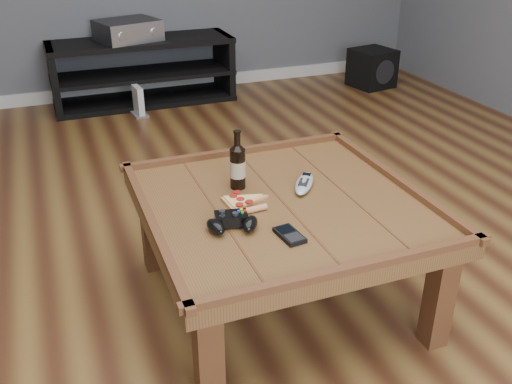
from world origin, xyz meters
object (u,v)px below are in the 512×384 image
object	(u,v)px
media_console	(143,72)
subwoofer	(372,68)
game_controller	(232,222)
av_receiver	(128,30)
smartphone	(290,235)
coffee_table	(282,216)
remote_control	(304,183)
beer_bottle	(238,165)
game_console	(139,102)
pizza_slice	(242,202)

from	to	relation	value
media_console	subwoofer	size ratio (longest dim) A/B	3.73
game_controller	av_receiver	distance (m)	2.87
media_console	smartphone	size ratio (longest dim) A/B	11.10
coffee_table	remote_control	world-z (taller)	remote_control
coffee_table	beer_bottle	size ratio (longest dim) A/B	4.44
beer_bottle	game_console	bearing A→B (deg)	89.80
game_controller	av_receiver	xyz separation A→B (m)	(0.15, 2.86, 0.10)
av_receiver	remote_control	bearing A→B (deg)	-102.27
game_controller	game_console	world-z (taller)	game_controller
coffee_table	av_receiver	distance (m)	2.75
media_console	pizza_slice	size ratio (longest dim) A/B	5.93
smartphone	remote_control	xyz separation A→B (m)	(0.20, 0.32, 0.01)
media_console	game_console	bearing A→B (deg)	-109.48
remote_control	av_receiver	xyz separation A→B (m)	(-0.21, 2.66, 0.11)
media_console	game_controller	distance (m)	2.89
beer_bottle	smartphone	bearing A→B (deg)	-84.91
beer_bottle	av_receiver	xyz separation A→B (m)	(0.03, 2.57, 0.03)
coffee_table	game_controller	xyz separation A→B (m)	(-0.24, -0.12, 0.08)
av_receiver	game_controller	bearing A→B (deg)	-109.84
beer_bottle	remote_control	xyz separation A→B (m)	(0.24, -0.09, -0.08)
game_controller	remote_control	bearing A→B (deg)	40.11
media_console	remote_control	size ratio (longest dim) A/B	6.88
subwoofer	game_console	distance (m)	2.03
pizza_slice	av_receiver	world-z (taller)	av_receiver
coffee_table	smartphone	world-z (taller)	coffee_table
coffee_table	game_console	world-z (taller)	coffee_table
game_controller	subwoofer	xyz separation A→B (m)	(2.16, 2.61, -0.31)
beer_bottle	pizza_slice	distance (m)	0.17
game_console	coffee_table	bearing A→B (deg)	-93.45
media_console	smartphone	bearing A→B (deg)	-91.49
coffee_table	media_console	distance (m)	2.75
game_controller	smartphone	bearing A→B (deg)	-25.86
game_controller	pizza_slice	xyz separation A→B (m)	(0.09, 0.15, -0.02)
media_console	game_console	distance (m)	0.35
coffee_table	media_console	size ratio (longest dim) A/B	0.74
media_console	subwoofer	bearing A→B (deg)	-7.57
game_console	game_controller	bearing A→B (deg)	-98.81
coffee_table	pizza_slice	bearing A→B (deg)	166.79
pizza_slice	av_receiver	size ratio (longest dim) A/B	0.46
game_controller	game_console	xyz separation A→B (m)	(0.13, 2.57, -0.37)
game_controller	smartphone	size ratio (longest dim) A/B	1.52
remote_control	game_console	xyz separation A→B (m)	(-0.23, 2.37, -0.36)
subwoofer	game_controller	bearing A→B (deg)	-140.55
coffee_table	remote_control	bearing A→B (deg)	33.78
pizza_slice	remote_control	bearing A→B (deg)	5.62
av_receiver	game_console	size ratio (longest dim) A/B	2.32
game_controller	smartphone	world-z (taller)	game_controller
media_console	av_receiver	xyz separation A→B (m)	(-0.09, -0.01, 0.33)
av_receiver	game_console	xyz separation A→B (m)	(-0.02, -0.29, -0.47)
coffee_table	pizza_slice	distance (m)	0.17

